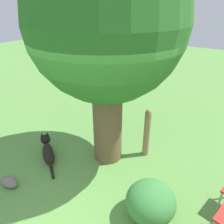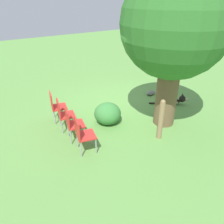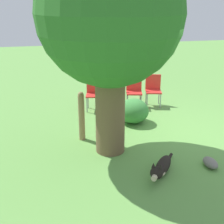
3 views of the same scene
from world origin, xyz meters
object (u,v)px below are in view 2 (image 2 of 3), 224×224
Objects in this scene: red_chair_3 at (82,133)px; red_chair_0 at (56,105)px; dog at (172,101)px; fence_post at (161,119)px; red_chair_1 at (63,113)px; oak_tree at (175,26)px; red_chair_2 at (72,122)px.

red_chair_0 is at bearing 102.43° from red_chair_3.
dog is 3.77m from red_chair_3.
fence_post is 2.00m from red_chair_3.
red_chair_1 is (3.68, -0.58, 0.38)m from dog.
red_chair_1 is (0.01, 0.58, 0.00)m from red_chair_0.
dog is 0.97× the size of fence_post.
red_chair_1 is at bearing -42.97° from fence_post.
oak_tree reaches higher than fence_post.
red_chair_3 is (2.57, -0.11, -2.16)m from oak_tree.
red_chair_3 is (0.02, 1.15, 0.00)m from red_chair_1.
fence_post is at bearing -110.18° from dog.
red_chair_2 is at bearing -31.92° from fence_post.
fence_post reaches higher than red_chair_0.
red_chair_0 is (3.67, -1.15, 0.38)m from dog.
oak_tree reaches higher than dog.
red_chair_3 is (0.01, 0.58, 0.00)m from red_chair_2.
fence_post is at bearing -29.53° from red_chair_1.
oak_tree is at bearing -143.27° from fence_post.
dog is at bearing -3.98° from red_chair_0.
oak_tree is 3.68× the size of fence_post.
red_chair_3 is at bearing -2.44° from oak_tree.
oak_tree is at bearing -12.88° from red_chair_1.
red_chair_1 reaches higher than dog.
oak_tree is 3.36m from red_chair_3.
red_chair_0 is (1.88, -2.34, -0.04)m from fence_post.
red_chair_0 is at bearing -35.87° from oak_tree.
oak_tree is 4.55× the size of red_chair_3.
oak_tree reaches higher than red_chair_2.
red_chair_0 is 1.15m from red_chair_2.
fence_post is (1.79, 1.18, 0.42)m from dog.
oak_tree reaches higher than red_chair_1.
red_chair_0 reaches higher than dog.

